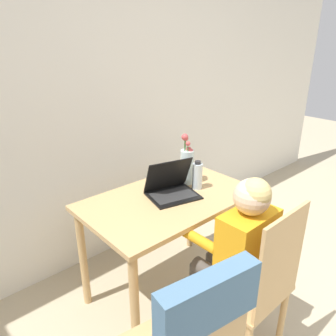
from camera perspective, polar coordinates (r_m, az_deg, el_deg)
wall_back at (r=2.42m, az=-13.06°, el=11.14°), size 6.40×0.05×2.50m
dining_table at (r=2.13m, az=0.18°, el=-7.67°), size 1.08×0.66×0.74m
chair_occupied at (r=1.86m, az=14.96°, el=-19.17°), size 0.41×0.41×0.96m
chair_spare at (r=1.38m, az=4.61°, el=-27.17°), size 0.46×0.49×0.97m
person_seated at (r=1.80m, az=12.22°, el=-13.08°), size 0.33×0.42×1.07m
laptop at (r=2.08m, az=0.53°, el=-3.34°), size 0.35×0.31×0.23m
flower_vase at (r=2.22m, az=3.33°, el=0.77°), size 0.09×0.09×0.35m
water_bottle at (r=2.16m, az=5.12°, el=-1.35°), size 0.07×0.07×0.19m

